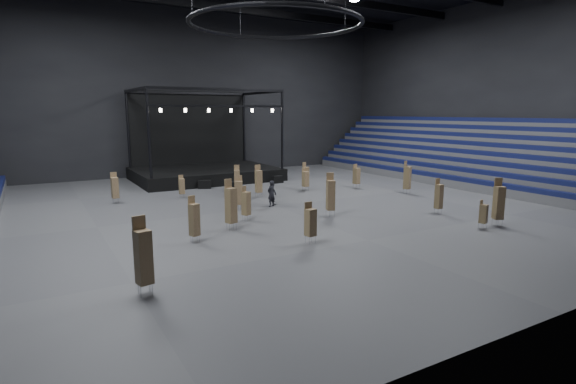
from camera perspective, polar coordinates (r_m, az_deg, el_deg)
floor at (r=33.61m, az=-1.47°, el=-1.81°), size 50.00×50.00×0.00m
wall_back at (r=52.35m, az=-12.82°, el=12.12°), size 50.00×0.20×18.00m
wall_right at (r=49.95m, az=25.14°, el=11.54°), size 0.20×42.00×18.00m
bleachers_right at (r=48.52m, az=23.09°, el=3.14°), size 7.20×40.00×6.40m
stage at (r=48.10m, az=-10.78°, el=3.38°), size 14.00×10.00×9.20m
truss_ring at (r=33.44m, az=-1.57°, el=20.55°), size 12.30×12.30×5.15m
flight_case_left at (r=41.98m, az=-10.54°, el=0.95°), size 1.28×0.99×0.77m
flight_case_mid at (r=40.61m, az=-6.95°, el=0.78°), size 1.30×0.81×0.81m
flight_case_right at (r=44.51m, az=-1.34°, el=1.61°), size 1.10×0.58×0.72m
chair_stack_0 at (r=41.78m, az=8.68°, el=2.09°), size 0.57×0.57×2.23m
chair_stack_1 at (r=38.35m, az=-6.50°, el=1.58°), size 0.60×0.60×2.53m
chair_stack_2 at (r=23.99m, az=2.85°, el=-3.78°), size 0.54×0.54×2.23m
chair_stack_3 at (r=40.42m, az=2.26°, el=2.05°), size 0.57×0.57×2.51m
chair_stack_4 at (r=39.82m, az=14.89°, el=1.84°), size 0.67×0.67×2.84m
chair_stack_5 at (r=32.27m, az=-6.22°, el=-0.03°), size 0.64×0.64×2.50m
chair_stack_6 at (r=18.07m, az=-17.91°, el=-7.69°), size 0.65×0.65×3.09m
chair_stack_7 at (r=29.07m, az=-5.36°, el=-1.38°), size 0.59×0.59×2.26m
chair_stack_8 at (r=26.75m, az=-7.27°, el=-1.59°), size 0.68×0.68×3.07m
chair_stack_9 at (r=29.43m, az=23.56°, el=-2.50°), size 0.53×0.53×1.75m
chair_stack_10 at (r=30.44m, az=25.19°, el=-1.15°), size 0.68×0.68×2.97m
chair_stack_11 at (r=32.63m, az=18.60°, el=-0.46°), size 0.45×0.45×2.46m
chair_stack_12 at (r=36.94m, az=-21.13°, el=0.57°), size 0.52×0.52×2.40m
chair_stack_13 at (r=24.60m, az=-11.83°, el=-3.37°), size 0.57×0.57×2.55m
chair_stack_14 at (r=30.23m, az=5.42°, el=-0.31°), size 0.66×0.66×2.95m
chair_stack_15 at (r=37.64m, az=-13.34°, el=0.75°), size 0.42×0.42×1.89m
chair_stack_16 at (r=39.93m, az=2.23°, el=1.71°), size 0.51×0.51×2.07m
chair_stack_17 at (r=37.00m, az=-3.76°, el=1.43°), size 0.53×0.53×2.68m
man_center at (r=33.31m, az=-2.14°, el=-0.20°), size 0.83×0.68×1.96m
crew_member at (r=34.18m, az=-2.02°, el=-0.24°), size 0.78×0.90×1.60m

